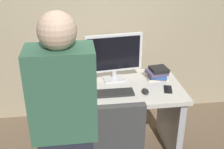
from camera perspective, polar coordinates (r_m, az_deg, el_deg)
desk at (r=2.79m, az=-0.14°, el=-6.81°), size 1.30×0.72×0.74m
person_at_desk at (r=1.92m, az=-9.12°, el=-11.55°), size 0.40×0.24×1.64m
monitor at (r=2.70m, az=0.39°, el=3.87°), size 0.54×0.16×0.46m
keyboard at (r=2.54m, az=-0.52°, el=-3.71°), size 0.43×0.13×0.02m
mouse at (r=2.58m, az=6.58°, el=-3.29°), size 0.06×0.10×0.03m
cup_near_keyboard at (r=2.49m, az=-9.92°, el=-3.72°), size 0.07×0.07×0.10m
cup_by_monitor at (r=2.83m, az=-9.81°, el=-0.04°), size 0.07×0.07×0.10m
book_stack at (r=2.82m, az=8.98°, el=0.23°), size 0.21×0.19×0.12m
cell_phone at (r=2.67m, az=10.97°, el=-2.88°), size 0.10×0.16×0.01m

